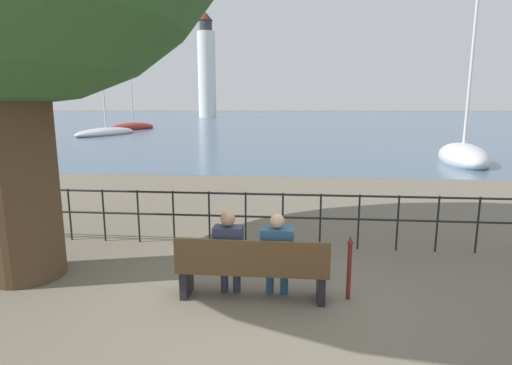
{
  "coord_description": "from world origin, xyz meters",
  "views": [
    {
      "loc": [
        0.54,
        -5.19,
        2.61
      ],
      "look_at": [
        0.0,
        0.5,
        1.55
      ],
      "focal_mm": 28.0,
      "sensor_mm": 36.0,
      "label": 1
    }
  ],
  "objects_px": {
    "closed_umbrella": "(349,264)",
    "harbor_lighthouse": "(207,69)",
    "seated_person_left": "(229,250)",
    "sailboat_3": "(463,156)",
    "sailboat_2": "(106,132)",
    "park_bench": "(252,269)",
    "seated_person_right": "(277,252)",
    "sailboat_1": "(133,127)"
  },
  "relations": [
    {
      "from": "sailboat_1",
      "to": "harbor_lighthouse",
      "type": "distance_m",
      "value": 71.46
    },
    {
      "from": "closed_umbrella",
      "to": "harbor_lighthouse",
      "type": "bearing_deg",
      "value": 103.15
    },
    {
      "from": "seated_person_right",
      "to": "sailboat_2",
      "type": "xyz_separation_m",
      "value": [
        -18.51,
        33.34,
        -0.41
      ]
    },
    {
      "from": "closed_umbrella",
      "to": "sailboat_3",
      "type": "xyz_separation_m",
      "value": [
        7.43,
        14.95,
        -0.2
      ]
    },
    {
      "from": "sailboat_2",
      "to": "sailboat_3",
      "type": "relative_size",
      "value": 1.35
    },
    {
      "from": "seated_person_left",
      "to": "sailboat_2",
      "type": "bearing_deg",
      "value": 118.15
    },
    {
      "from": "sailboat_2",
      "to": "sailboat_3",
      "type": "xyz_separation_m",
      "value": [
        26.93,
        -18.33,
        0.05
      ]
    },
    {
      "from": "seated_person_right",
      "to": "harbor_lighthouse",
      "type": "relative_size",
      "value": 0.04
    },
    {
      "from": "park_bench",
      "to": "sailboat_3",
      "type": "height_order",
      "value": "sailboat_3"
    },
    {
      "from": "sailboat_1",
      "to": "sailboat_2",
      "type": "distance_m",
      "value": 10.75
    },
    {
      "from": "park_bench",
      "to": "harbor_lighthouse",
      "type": "xyz_separation_m",
      "value": [
        -25.28,
        114.0,
        13.4
      ]
    },
    {
      "from": "sailboat_3",
      "to": "harbor_lighthouse",
      "type": "distance_m",
      "value": 105.47
    },
    {
      "from": "closed_umbrella",
      "to": "harbor_lighthouse",
      "type": "xyz_separation_m",
      "value": [
        -26.61,
        113.86,
        13.33
      ]
    },
    {
      "from": "seated_person_left",
      "to": "harbor_lighthouse",
      "type": "relative_size",
      "value": 0.04
    },
    {
      "from": "park_bench",
      "to": "sailboat_1",
      "type": "height_order",
      "value": "sailboat_1"
    },
    {
      "from": "seated_person_right",
      "to": "sailboat_3",
      "type": "distance_m",
      "value": 17.22
    },
    {
      "from": "closed_umbrella",
      "to": "sailboat_2",
      "type": "relative_size",
      "value": 0.08
    },
    {
      "from": "seated_person_right",
      "to": "closed_umbrella",
      "type": "height_order",
      "value": "seated_person_right"
    },
    {
      "from": "sailboat_2",
      "to": "park_bench",
      "type": "bearing_deg",
      "value": -51.71
    },
    {
      "from": "sailboat_2",
      "to": "harbor_lighthouse",
      "type": "distance_m",
      "value": 82.03
    },
    {
      "from": "sailboat_1",
      "to": "park_bench",
      "type": "bearing_deg",
      "value": -43.13
    },
    {
      "from": "seated_person_left",
      "to": "closed_umbrella",
      "type": "distance_m",
      "value": 1.67
    },
    {
      "from": "seated_person_left",
      "to": "sailboat_3",
      "type": "height_order",
      "value": "sailboat_3"
    },
    {
      "from": "seated_person_right",
      "to": "closed_umbrella",
      "type": "distance_m",
      "value": 1.01
    },
    {
      "from": "sailboat_2",
      "to": "seated_person_right",
      "type": "bearing_deg",
      "value": -51.21
    },
    {
      "from": "seated_person_left",
      "to": "closed_umbrella",
      "type": "height_order",
      "value": "seated_person_left"
    },
    {
      "from": "seated_person_left",
      "to": "closed_umbrella",
      "type": "bearing_deg",
      "value": 2.12
    },
    {
      "from": "seated_person_left",
      "to": "harbor_lighthouse",
      "type": "bearing_deg",
      "value": 102.35
    },
    {
      "from": "harbor_lighthouse",
      "to": "sailboat_3",
      "type": "bearing_deg",
      "value": -71.01
    },
    {
      "from": "closed_umbrella",
      "to": "park_bench",
      "type": "bearing_deg",
      "value": -173.91
    },
    {
      "from": "closed_umbrella",
      "to": "harbor_lighthouse",
      "type": "height_order",
      "value": "harbor_lighthouse"
    },
    {
      "from": "seated_person_left",
      "to": "closed_umbrella",
      "type": "xyz_separation_m",
      "value": [
        1.66,
        0.06,
        -0.17
      ]
    },
    {
      "from": "sailboat_2",
      "to": "harbor_lighthouse",
      "type": "height_order",
      "value": "harbor_lighthouse"
    },
    {
      "from": "park_bench",
      "to": "seated_person_right",
      "type": "xyz_separation_m",
      "value": [
        0.33,
        0.08,
        0.23
      ]
    },
    {
      "from": "closed_umbrella",
      "to": "seated_person_right",
      "type": "bearing_deg",
      "value": -176.4
    },
    {
      "from": "closed_umbrella",
      "to": "sailboat_1",
      "type": "height_order",
      "value": "sailboat_1"
    },
    {
      "from": "seated_person_left",
      "to": "harbor_lighthouse",
      "type": "xyz_separation_m",
      "value": [
        -24.95,
        113.92,
        13.17
      ]
    },
    {
      "from": "closed_umbrella",
      "to": "sailboat_2",
      "type": "distance_m",
      "value": 38.57
    },
    {
      "from": "park_bench",
      "to": "seated_person_right",
      "type": "height_order",
      "value": "seated_person_right"
    },
    {
      "from": "sailboat_2",
      "to": "harbor_lighthouse",
      "type": "relative_size",
      "value": 0.39
    },
    {
      "from": "park_bench",
      "to": "seated_person_left",
      "type": "height_order",
      "value": "seated_person_left"
    },
    {
      "from": "sailboat_1",
      "to": "seated_person_left",
      "type": "bearing_deg",
      "value": -43.46
    }
  ]
}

